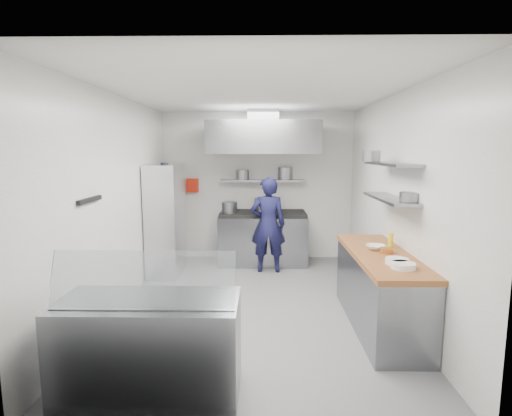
{
  "coord_description": "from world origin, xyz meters",
  "views": [
    {
      "loc": [
        0.1,
        -5.15,
        2.08
      ],
      "look_at": [
        0.0,
        0.6,
        1.25
      ],
      "focal_mm": 28.0,
      "sensor_mm": 36.0,
      "label": 1
    }
  ],
  "objects_px": {
    "chef": "(268,225)",
    "display_case": "(150,348)",
    "wire_rack": "(166,220)",
    "gas_range": "(263,239)"
  },
  "relations": [
    {
      "from": "chef",
      "to": "display_case",
      "type": "height_order",
      "value": "chef"
    },
    {
      "from": "wire_rack",
      "to": "display_case",
      "type": "distance_m",
      "value": 3.52
    },
    {
      "from": "display_case",
      "to": "chef",
      "type": "bearing_deg",
      "value": 73.74
    },
    {
      "from": "wire_rack",
      "to": "display_case",
      "type": "bearing_deg",
      "value": -78.73
    },
    {
      "from": "gas_range",
      "to": "wire_rack",
      "type": "xyz_separation_m",
      "value": [
        -1.63,
        -0.68,
        0.48
      ]
    },
    {
      "from": "gas_range",
      "to": "display_case",
      "type": "height_order",
      "value": "gas_range"
    },
    {
      "from": "gas_range",
      "to": "chef",
      "type": "distance_m",
      "value": 0.66
    },
    {
      "from": "chef",
      "to": "display_case",
      "type": "relative_size",
      "value": 1.09
    },
    {
      "from": "chef",
      "to": "wire_rack",
      "type": "distance_m",
      "value": 1.73
    },
    {
      "from": "gas_range",
      "to": "wire_rack",
      "type": "distance_m",
      "value": 1.83
    }
  ]
}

